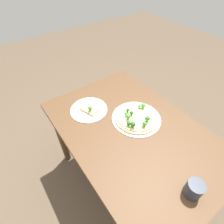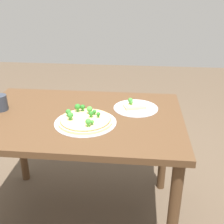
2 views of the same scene
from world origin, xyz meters
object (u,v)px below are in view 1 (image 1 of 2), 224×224
Objects in this scene: pizza_tray_whole at (136,117)px; drinking_cup at (194,189)px; pizza_tray_slice at (89,109)px; dining_table at (131,139)px.

drinking_cup is (0.54, -0.12, 0.03)m from pizza_tray_whole.
pizza_tray_whole is 3.62× the size of drinking_cup.
pizza_tray_slice is 0.82m from drinking_cup.
dining_table is 0.51m from drinking_cup.
pizza_tray_whole reaches higher than pizza_tray_slice.
dining_table is 0.38m from pizza_tray_slice.
pizza_tray_whole is 0.56m from drinking_cup.
pizza_tray_slice is (-0.33, -0.14, 0.11)m from dining_table.
pizza_tray_slice reaches higher than dining_table.
pizza_tray_whole is 1.26× the size of pizza_tray_slice.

